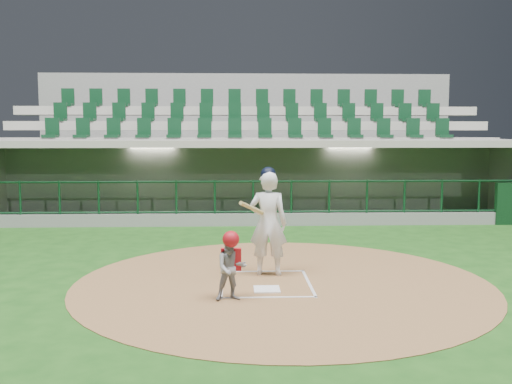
{
  "coord_description": "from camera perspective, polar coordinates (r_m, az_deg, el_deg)",
  "views": [
    {
      "loc": [
        -0.54,
        -9.88,
        2.58
      ],
      "look_at": [
        -0.05,
        2.6,
        1.3
      ],
      "focal_mm": 40.0,
      "sensor_mm": 36.0,
      "label": 1
    }
  ],
  "objects": [
    {
      "name": "seating_deck",
      "position": [
        20.83,
        -0.75,
        2.68
      ],
      "size": [
        17.0,
        6.72,
        5.15
      ],
      "color": "slate",
      "rests_on": "ground"
    },
    {
      "name": "catcher",
      "position": [
        8.87,
        -2.51,
        -7.34
      ],
      "size": [
        0.56,
        0.47,
        1.09
      ],
      "color": "gray",
      "rests_on": "dirt_circle"
    },
    {
      "name": "ground",
      "position": [
        10.23,
        0.86,
        -8.76
      ],
      "size": [
        120.0,
        120.0,
        0.0
      ],
      "primitive_type": "plane",
      "color": "#184614",
      "rests_on": "ground"
    },
    {
      "name": "dirt_circle",
      "position": [
        10.06,
        2.65,
        -8.99
      ],
      "size": [
        7.2,
        7.2,
        0.01
      ],
      "primitive_type": "cylinder",
      "color": "brown",
      "rests_on": "ground"
    },
    {
      "name": "home_plate",
      "position": [
        9.55,
        1.08,
        -9.7
      ],
      "size": [
        0.43,
        0.43,
        0.02
      ],
      "primitive_type": "cube",
      "color": "white",
      "rests_on": "dirt_circle"
    },
    {
      "name": "batter_box_chalk",
      "position": [
        9.94,
        0.95,
        -9.11
      ],
      "size": [
        1.55,
        1.8,
        0.01
      ],
      "color": "white",
      "rests_on": "ground"
    },
    {
      "name": "batter",
      "position": [
        10.35,
        1.21,
        -2.97
      ],
      "size": [
        0.92,
        0.92,
        1.98
      ],
      "color": "white",
      "rests_on": "dirt_circle"
    },
    {
      "name": "dugout_structure",
      "position": [
        17.79,
        -0.03,
        0.64
      ],
      "size": [
        16.4,
        3.7,
        3.0
      ],
      "color": "slate",
      "rests_on": "ground"
    }
  ]
}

